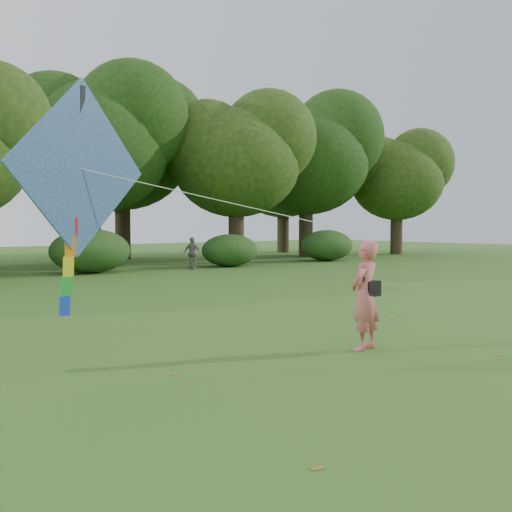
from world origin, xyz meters
TOP-DOWN VIEW (x-y plane):
  - ground at (0.00, 0.00)m, footprint 100.00×100.00m
  - man_kite_flyer at (-0.52, -0.36)m, footprint 0.77×0.61m
  - bystander_right at (7.56, 17.04)m, footprint 0.71×0.94m
  - crossbody_bag at (-0.41, -0.39)m, footprint 0.43×0.20m
  - flying_kite at (-5.10, 0.61)m, footprint 5.96×1.41m
  - tree_line at (1.67, 22.88)m, footprint 54.70×15.30m
  - shrub_band at (-0.72, 17.60)m, footprint 39.15×3.22m
  - fallen_leaves at (0.84, 2.33)m, footprint 10.34×13.16m

SIDE VIEW (x-z plane):
  - ground at x=0.00m, z-range 0.00..0.00m
  - fallen_leaves at x=0.84m, z-range 0.00..0.01m
  - bystander_right at x=7.56m, z-range 0.00..1.48m
  - shrub_band at x=-0.72m, z-range -0.08..1.79m
  - man_kite_flyer at x=-0.52m, z-range 0.00..1.84m
  - crossbody_bag at x=-0.41m, z-range 0.68..1.40m
  - flying_kite at x=-5.10m, z-range 1.25..4.38m
  - tree_line at x=1.67m, z-range 0.86..10.35m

